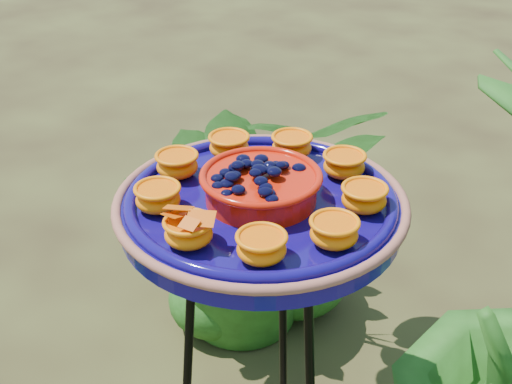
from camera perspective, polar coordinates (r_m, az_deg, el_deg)
tripod_stand at (r=1.41m, az=0.33°, el=-14.83°), size 0.42×0.42×0.91m
feeder_dish at (r=1.16m, az=0.39°, el=-0.74°), size 0.59×0.59×0.11m
shrub_back_left at (r=2.17m, az=-0.41°, el=-1.25°), size 0.96×0.98×0.83m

